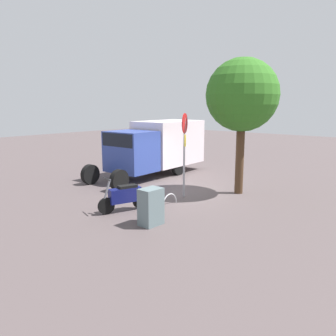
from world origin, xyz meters
The scene contains 7 objects.
ground_plane centered at (0.00, 0.00, 0.00)m, with size 60.00×60.00×0.00m, color #524647.
box_truck_near centered at (-1.90, -3.10, 1.54)m, with size 6.83×2.34×2.73m.
motorcycle centered at (3.35, 0.17, 0.52)m, with size 1.74×0.80×1.20m.
stop_sign centered at (0.63, 0.61, 2.16)m, with size 0.71×0.33×3.24m.
street_tree centered at (-1.25, 1.98, 3.90)m, with size 2.84×2.84×5.35m.
utility_cabinet centered at (3.75, 1.75, 0.56)m, with size 0.67×0.49×1.12m, color slate.
bike_rack_hoop centered at (1.84, 0.88, 0.00)m, with size 0.85×0.85×0.05m, color #B7B7BC.
Camera 1 is at (10.75, 8.27, 3.53)m, focal length 35.70 mm.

